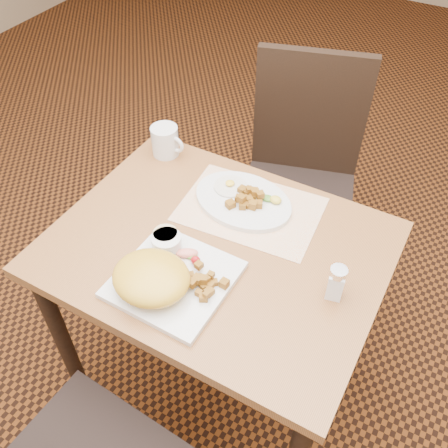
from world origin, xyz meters
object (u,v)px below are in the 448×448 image
(plate_oval, at_px, (243,201))
(salt_shaker, at_px, (336,282))
(plate_square, at_px, (174,279))
(table, at_px, (217,270))
(coffee_mug, at_px, (166,141))
(chair_far, at_px, (301,169))

(plate_oval, height_order, salt_shaker, salt_shaker)
(plate_square, height_order, salt_shaker, salt_shaker)
(table, height_order, plate_oval, plate_oval)
(plate_oval, distance_m, salt_shaker, 0.40)
(table, bearing_deg, plate_square, -101.14)
(salt_shaker, bearing_deg, coffee_mug, 157.76)
(chair_far, relative_size, salt_shaker, 9.70)
(salt_shaker, relative_size, coffee_mug, 0.84)
(plate_square, relative_size, salt_shaker, 2.80)
(table, height_order, salt_shaker, salt_shaker)
(plate_square, distance_m, salt_shaker, 0.40)
(chair_far, height_order, plate_oval, chair_far)
(table, bearing_deg, coffee_mug, 141.86)
(chair_far, height_order, coffee_mug, chair_far)
(salt_shaker, xyz_separation_m, coffee_mug, (-0.69, 0.28, -0.00))
(salt_shaker, bearing_deg, plate_square, -156.90)
(chair_far, xyz_separation_m, coffee_mug, (-0.34, -0.39, 0.26))
(chair_far, height_order, plate_square, chair_far)
(coffee_mug, bearing_deg, plate_oval, -15.45)
(plate_oval, bearing_deg, plate_square, -92.77)
(plate_oval, xyz_separation_m, salt_shaker, (0.35, -0.19, 0.04))
(chair_far, bearing_deg, coffee_mug, 32.28)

